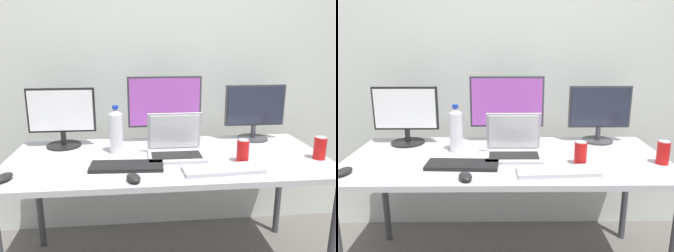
# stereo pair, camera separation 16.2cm
# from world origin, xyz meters

# --- Properties ---
(wall_back) EXTENTS (7.00, 0.08, 2.60)m
(wall_back) POSITION_xyz_m (0.00, 0.59, 1.30)
(wall_back) COLOR silver
(wall_back) RESTS_ON ground
(work_desk) EXTENTS (1.79, 0.78, 0.74)m
(work_desk) POSITION_xyz_m (0.00, 0.00, 0.68)
(work_desk) COLOR #424247
(work_desk) RESTS_ON ground
(monitor_left) EXTENTS (0.41, 0.21, 0.36)m
(monitor_left) POSITION_xyz_m (-0.63, 0.26, 0.93)
(monitor_left) COLOR black
(monitor_left) RESTS_ON work_desk
(monitor_center) EXTENTS (0.47, 0.20, 0.42)m
(monitor_center) POSITION_xyz_m (0.01, 0.30, 0.97)
(monitor_center) COLOR #38383D
(monitor_center) RESTS_ON work_desk
(monitor_right) EXTENTS (0.40, 0.20, 0.36)m
(monitor_right) POSITION_xyz_m (0.60, 0.29, 0.93)
(monitor_right) COLOR #38383D
(monitor_right) RESTS_ON work_desk
(laptop_silver) EXTENTS (0.31, 0.23, 0.24)m
(laptop_silver) POSITION_xyz_m (0.04, 0.01, 0.80)
(laptop_silver) COLOR #B7B7BC
(laptop_silver) RESTS_ON work_desk
(keyboard_main) EXTENTS (0.38, 0.16, 0.02)m
(keyboard_main) POSITION_xyz_m (-0.23, -0.15, 0.75)
(keyboard_main) COLOR black
(keyboard_main) RESTS_ON work_desk
(keyboard_aux) EXTENTS (0.41, 0.16, 0.02)m
(keyboard_aux) POSITION_xyz_m (0.25, -0.24, 0.75)
(keyboard_aux) COLOR #B2B2B7
(keyboard_aux) RESTS_ON work_desk
(mouse_by_keyboard) EXTENTS (0.09, 0.12, 0.04)m
(mouse_by_keyboard) POSITION_xyz_m (-0.80, -0.26, 0.76)
(mouse_by_keyboard) COLOR black
(mouse_by_keyboard) RESTS_ON work_desk
(mouse_by_laptop) EXTENTS (0.09, 0.11, 0.03)m
(mouse_by_laptop) POSITION_xyz_m (-0.19, -0.32, 0.76)
(mouse_by_laptop) COLOR black
(mouse_by_laptop) RESTS_ON work_desk
(water_bottle) EXTENTS (0.08, 0.08, 0.28)m
(water_bottle) POSITION_xyz_m (-0.29, 0.10, 0.87)
(water_bottle) COLOR silver
(water_bottle) RESTS_ON work_desk
(soda_can_near_keyboard) EXTENTS (0.07, 0.07, 0.13)m
(soda_can_near_keyboard) POSITION_xyz_m (0.83, -0.12, 0.80)
(soda_can_near_keyboard) COLOR red
(soda_can_near_keyboard) RESTS_ON work_desk
(soda_can_by_laptop) EXTENTS (0.07, 0.07, 0.13)m
(soda_can_by_laptop) POSITION_xyz_m (0.39, -0.12, 0.80)
(soda_can_by_laptop) COLOR red
(soda_can_by_laptop) RESTS_ON work_desk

